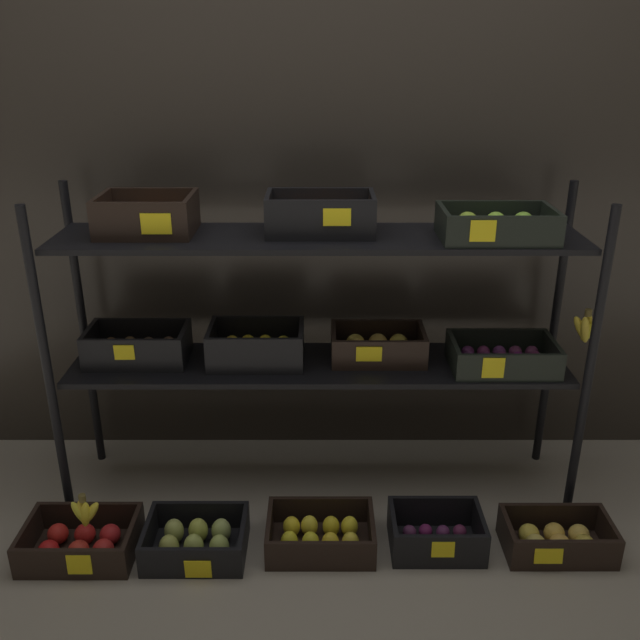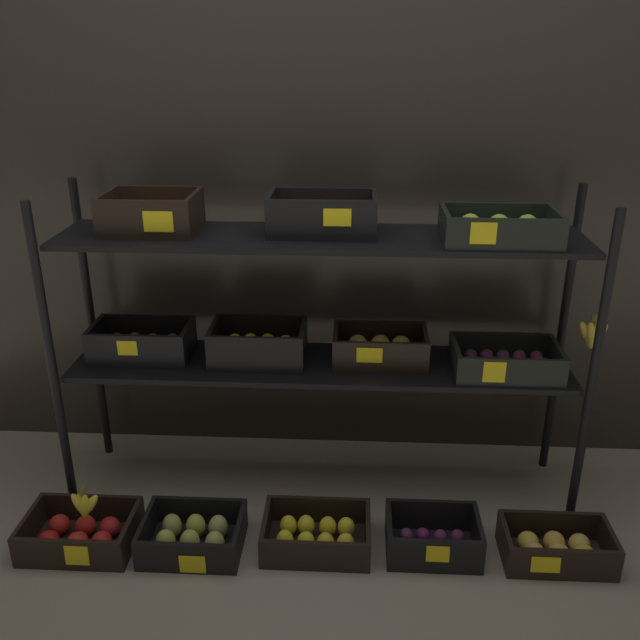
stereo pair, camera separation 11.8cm
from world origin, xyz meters
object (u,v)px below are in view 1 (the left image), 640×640
display_rack (322,304)px  crate_ground_apple_gold (558,540)px  crate_ground_pear (197,540)px  banana_bunch_loose (86,513)px  crate_ground_apple_red (82,542)px  crate_ground_plum (437,536)px  crate_ground_lemon (322,535)px

display_rack → crate_ground_apple_gold: bearing=-25.0°
crate_ground_pear → banana_bunch_loose: (-0.36, -0.01, 0.12)m
display_rack → crate_ground_apple_gold: (0.82, -0.38, -0.73)m
crate_ground_apple_red → banana_bunch_loose: size_ratio=2.99×
crate_ground_pear → crate_ground_plum: crate_ground_plum is taller
crate_ground_pear → crate_ground_plum: (0.83, 0.03, -0.00)m
display_rack → crate_ground_apple_red: 1.17m
crate_ground_pear → crate_ground_apple_gold: (1.25, 0.01, -0.00)m
display_rack → crate_ground_plum: display_rack is taller
display_rack → crate_ground_plum: (0.40, -0.36, -0.72)m
crate_ground_plum → banana_bunch_loose: banana_bunch_loose is taller
crate_ground_apple_red → banana_bunch_loose: banana_bunch_loose is taller
crate_ground_apple_red → crate_ground_apple_gold: 1.64m
crate_ground_pear → display_rack: bearing=42.4°
crate_ground_apple_red → banana_bunch_loose: (0.03, -0.00, 0.13)m
display_rack → banana_bunch_loose: 1.07m
crate_ground_apple_red → crate_ground_lemon: size_ratio=1.01×
crate_ground_apple_gold → crate_ground_pear: bearing=-179.5°
crate_ground_lemon → crate_ground_apple_red: bearing=-177.3°
crate_ground_plum → banana_bunch_loose: bearing=-178.2°
crate_ground_pear → crate_ground_lemon: size_ratio=0.92×
crate_ground_pear → crate_ground_lemon: 0.43m
crate_ground_apple_red → crate_ground_apple_gold: (1.64, 0.02, 0.00)m
display_rack → crate_ground_lemon: size_ratio=5.24×
banana_bunch_loose → crate_ground_apple_red: bearing=172.8°
crate_ground_lemon → crate_ground_plum: crate_ground_plum is taller
crate_ground_apple_gold → banana_bunch_loose: banana_bunch_loose is taller
crate_ground_pear → banana_bunch_loose: bearing=-178.5°
crate_ground_pear → crate_ground_apple_gold: size_ratio=0.94×
crate_ground_apple_gold → crate_ground_apple_red: bearing=-179.4°
crate_ground_pear → crate_ground_apple_red: bearing=-179.2°
crate_ground_plum → crate_ground_apple_gold: bearing=-2.5°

